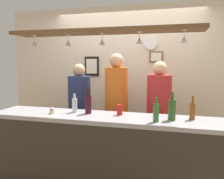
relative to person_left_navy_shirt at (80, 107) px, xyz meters
The scene contains 21 objects.
back_wall 0.98m from the person_left_navy_shirt, 50.14° to the left, with size 4.40×0.06×2.60m, color beige.
bar_counter 1.11m from the person_left_navy_shirt, 56.49° to the right, with size 2.70×0.55×1.04m.
overhead_glass_rack 1.37m from the person_left_navy_shirt, 49.31° to the right, with size 2.20×0.36×0.04m, color brown.
hanging_wineglass_far_left 1.19m from the person_left_navy_shirt, 110.71° to the right, with size 0.07×0.07×0.13m.
hanging_wineglass_left 1.14m from the person_left_navy_shirt, 76.92° to the right, with size 0.07×0.07×0.13m.
hanging_wineglass_center_left 1.30m from the person_left_navy_shirt, 50.23° to the right, with size 0.07×0.07×0.13m.
hanging_wineglass_center 1.55m from the person_left_navy_shirt, 35.76° to the right, with size 0.07×0.07×0.13m.
hanging_wineglass_center_right 1.89m from the person_left_navy_shirt, 27.29° to the right, with size 0.07×0.07×0.13m.
person_left_navy_shirt is the anchor object (origin of this frame).
person_middle_orange_shirt 0.59m from the person_left_navy_shirt, ahead, with size 0.34×0.34×1.78m.
person_right_red_shirt 1.19m from the person_left_navy_shirt, ahead, with size 0.34×0.34×1.67m.
bottle_wine_dark_red 0.80m from the person_left_navy_shirt, 59.13° to the right, with size 0.08×0.08×0.30m.
bottle_beer_green_import 1.50m from the person_left_navy_shirt, 35.01° to the right, with size 0.06×0.06×0.26m.
bottle_beer_amber_tall 1.72m from the person_left_navy_shirt, 22.29° to the right, with size 0.06×0.06×0.26m.
bottle_champagne_green 1.57m from the person_left_navy_shirt, 27.99° to the right, with size 0.08×0.08×0.30m.
bottle_soda_clear 0.70m from the person_left_navy_shirt, 71.69° to the right, with size 0.06×0.06×0.23m.
drink_can 1.02m from the person_left_navy_shirt, 39.54° to the right, with size 0.07×0.07×0.12m, color red.
cupcake 0.80m from the person_left_navy_shirt, 91.05° to the right, with size 0.06×0.06×0.08m.
picture_frame_caricature 0.90m from the person_left_navy_shirt, 93.51° to the left, with size 0.26×0.02×0.34m.
picture_frame_upper_small 1.48m from the person_left_navy_shirt, 31.56° to the left, with size 0.22×0.02×0.18m.
wall_clock 1.54m from the person_left_navy_shirt, 33.77° to the left, with size 0.22×0.22×0.03m, color white.
Camera 1 is at (0.80, -2.86, 1.66)m, focal length 37.34 mm.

